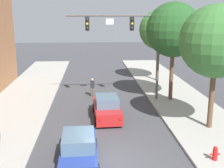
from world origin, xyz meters
name	(u,v)px	position (x,y,z in m)	size (l,w,h in m)	color
ground_plane	(110,161)	(0.00, 0.00, 0.00)	(120.00, 120.00, 0.00)	#424247
traffic_signal_mast	(133,36)	(2.49, 9.80, 5.38)	(7.35, 0.38, 7.50)	#514C47
car_lead_red	(107,108)	(0.21, 6.03, 0.72)	(1.95, 4.30, 1.60)	#B21E1E
car_following_blue	(79,150)	(-1.51, -0.10, 0.72)	(1.90, 4.27, 1.60)	navy
pedestrian_crossing_road	(92,86)	(-0.73, 11.42, 0.91)	(0.36, 0.22, 1.64)	brown
fire_hydrant	(215,153)	(5.09, -0.53, 0.51)	(0.48, 0.24, 0.72)	red
street_tree_nearest	(216,42)	(6.52, 3.55, 5.51)	(4.35, 4.35, 7.55)	brown
street_tree_second	(174,30)	(5.73, 9.62, 5.84)	(4.34, 4.34, 7.88)	brown
street_tree_third	(159,30)	(6.25, 16.62, 5.46)	(4.08, 4.08, 7.37)	brown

